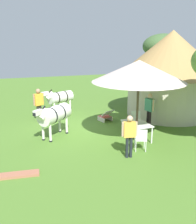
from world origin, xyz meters
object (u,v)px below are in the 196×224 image
patio_chair_east_end (141,138)px  patio_chair_near_lawn (136,119)px  zebra_by_umbrella (54,115)px  acacia_tree_behind_hut (163,46)px  guest_behind_table (149,107)px  standing_watcher (39,102)px  thatched_hut (171,69)px  striped_lounge_chair (106,116)px  zebra_nearest_camera (60,98)px  patio_dining_table (137,125)px  guest_beside_umbrella (129,133)px  shade_umbrella (139,71)px

patio_chair_east_end → patio_chair_near_lawn: (-2.27, 0.85, 0.00)m
zebra_by_umbrella → acacia_tree_behind_hut: 11.19m
guest_behind_table → standing_watcher: standing_watcher is taller
thatched_hut → striped_lounge_chair: (0.17, -3.78, -2.27)m
striped_lounge_chair → zebra_nearest_camera: zebra_nearest_camera is taller
striped_lounge_chair → patio_dining_table: bearing=-100.0°
guest_beside_umbrella → zebra_by_umbrella: 3.65m
zebra_nearest_camera → patio_chair_east_end: bearing=173.4°
guest_behind_table → patio_chair_near_lawn: bearing=85.9°
shade_umbrella → patio_chair_near_lawn: (-1.11, 0.48, -2.40)m
patio_dining_table → zebra_nearest_camera: size_ratio=0.73×
standing_watcher → zebra_nearest_camera: 1.73m
patio_chair_near_lawn → guest_behind_table: size_ratio=0.54×
standing_watcher → zebra_by_umbrella: size_ratio=0.97×
striped_lounge_chair → thatched_hut: bearing=-15.4°
shade_umbrella → acacia_tree_behind_hut: acacia_tree_behind_hut is taller
patio_chair_near_lawn → shade_umbrella: bearing=90.0°
shade_umbrella → zebra_by_umbrella: bearing=-112.0°
shade_umbrella → patio_chair_near_lawn: bearing=156.8°
shade_umbrella → standing_watcher: shade_umbrella is taller
guest_behind_table → striped_lounge_chair: (-1.61, -1.63, -0.75)m
guest_beside_umbrella → guest_behind_table: (-2.77, 2.26, 0.06)m
guest_beside_umbrella → thatched_hut: bearing=-125.1°
shade_umbrella → guest_behind_table: 2.58m
thatched_hut → acacia_tree_behind_hut: thatched_hut is taller
patio_dining_table → guest_beside_umbrella: bearing=-33.8°
standing_watcher → striped_lounge_chair: standing_watcher is taller
guest_beside_umbrella → patio_chair_east_end: bearing=-141.0°
patio_chair_near_lawn → acacia_tree_behind_hut: acacia_tree_behind_hut is taller
thatched_hut → patio_chair_east_end: size_ratio=6.26×
guest_behind_table → acacia_tree_behind_hut: 8.17m
patio_dining_table → guest_beside_umbrella: 1.87m
patio_chair_east_end → patio_chair_near_lawn: size_ratio=1.00×
standing_watcher → acacia_tree_behind_hut: (-3.81, 9.28, 2.54)m
standing_watcher → acacia_tree_behind_hut: 10.35m
patio_dining_table → standing_watcher: standing_watcher is taller
zebra_by_umbrella → patio_chair_near_lawn: bearing=-137.0°
patio_dining_table → patio_chair_near_lawn: 1.22m
patio_chair_near_lawn → striped_lounge_chair: size_ratio=0.98×
thatched_hut → patio_chair_near_lawn: bearing=-56.8°
thatched_hut → zebra_by_umbrella: size_ratio=3.19×
thatched_hut → zebra_nearest_camera: size_ratio=2.90×
patio_chair_east_end → guest_behind_table: guest_behind_table is taller
patio_chair_near_lawn → acacia_tree_behind_hut: 8.84m
patio_chair_east_end → guest_beside_umbrella: (0.38, -0.65, 0.43)m
thatched_hut → shade_umbrella: (3.01, -3.38, 0.39)m
zebra_by_umbrella → acacia_tree_behind_hut: acacia_tree_behind_hut is taller
guest_beside_umbrella → acacia_tree_behind_hut: size_ratio=0.36×
patio_dining_table → zebra_by_umbrella: size_ratio=0.80×
zebra_by_umbrella → acacia_tree_behind_hut: size_ratio=0.39×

